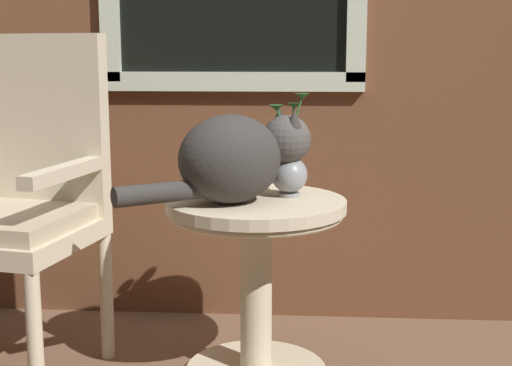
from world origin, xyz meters
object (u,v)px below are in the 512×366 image
Objects in this scene: pewter_vase_with_ivy at (289,166)px; wicker_chair at (14,192)px; wicker_side_table at (256,258)px; cat at (236,157)px.

wicker_chair is at bearing -178.06° from pewter_vase_with_ivy.
wicker_chair reaches higher than wicker_side_table.
wicker_side_table is 0.78m from wicker_chair.
cat is 0.19m from pewter_vase_with_ivy.
wicker_side_table is at bearing -1.79° from wicker_chair.
cat reaches higher than wicker_side_table.
pewter_vase_with_ivy is at bearing 33.04° from cat.
wicker_chair is at bearing 174.14° from cat.
wicker_side_table is 1.05× the size of cat.
pewter_vase_with_ivy is at bearing 28.03° from wicker_side_table.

